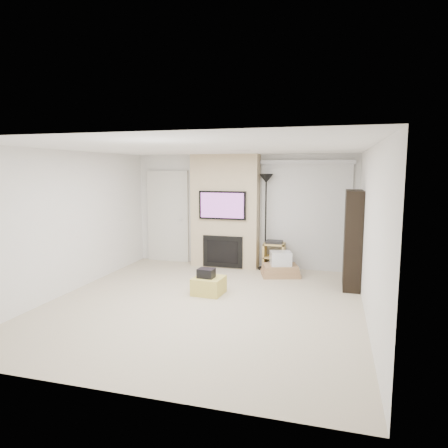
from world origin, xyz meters
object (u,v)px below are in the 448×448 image
(box_stack, at_px, (280,267))
(bookshelf, at_px, (353,240))
(ottoman, at_px, (209,285))
(av_stand, at_px, (274,255))
(floor_lamp, at_px, (266,195))

(box_stack, distance_m, bookshelf, 1.61)
(ottoman, height_order, av_stand, av_stand)
(floor_lamp, xyz_separation_m, av_stand, (0.21, -0.07, -1.29))
(av_stand, relative_size, box_stack, 0.75)
(floor_lamp, bearing_deg, ottoman, -107.97)
(ottoman, relative_size, floor_lamp, 0.24)
(floor_lamp, distance_m, box_stack, 1.57)
(box_stack, relative_size, bookshelf, 0.49)
(av_stand, xyz_separation_m, box_stack, (0.19, -0.40, -0.15))
(av_stand, distance_m, box_stack, 0.47)
(box_stack, bearing_deg, av_stand, 115.83)
(ottoman, xyz_separation_m, box_stack, (1.05, 1.54, 0.04))
(box_stack, bearing_deg, ottoman, -124.29)
(ottoman, height_order, bookshelf, bookshelf)
(floor_lamp, height_order, bookshelf, floor_lamp)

